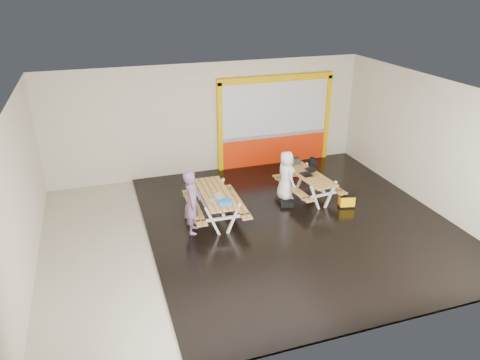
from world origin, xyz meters
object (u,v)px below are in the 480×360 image
object	(u,v)px
laptop_left	(216,199)
laptop_right	(308,173)
person_right	(286,175)
person_left	(192,202)
blue_pouch	(225,202)
dark_case	(287,203)
picnic_table_left	(215,199)
toolbox	(294,161)
fluke_bag	(347,201)
backpack	(312,164)
picnic_table_right	(309,180)

from	to	relation	value
laptop_left	laptop_right	distance (m)	3.00
person_right	laptop_left	world-z (taller)	person_right
person_left	blue_pouch	distance (m)	0.80
person_right	person_left	bearing A→B (deg)	99.52
laptop_left	dark_case	size ratio (longest dim) A/B	1.13
laptop_left	picnic_table_left	bearing A→B (deg)	78.35
person_left	blue_pouch	xyz separation A→B (m)	(0.76, -0.25, 0.01)
toolbox	fluke_bag	xyz separation A→B (m)	(0.83, -1.69, -0.62)
blue_pouch	toolbox	distance (m)	3.30
dark_case	fluke_bag	xyz separation A→B (m)	(1.53, -0.56, 0.11)
person_left	laptop_left	world-z (taller)	person_left
laptop_right	fluke_bag	bearing A→B (deg)	-46.68
person_left	dark_case	xyz separation A→B (m)	(2.75, 0.53, -0.73)
person_right	blue_pouch	size ratio (longest dim) A/B	4.48
laptop_right	dark_case	bearing A→B (deg)	-158.94
laptop_left	toolbox	distance (m)	3.31
laptop_right	backpack	size ratio (longest dim) A/B	1.08
blue_pouch	person_left	bearing A→B (deg)	161.59
fluke_bag	person_right	bearing A→B (deg)	147.88
picnic_table_right	person_right	bearing A→B (deg)	174.89
person_right	toolbox	world-z (taller)	person_right
picnic_table_left	laptop_left	xyz separation A→B (m)	(-0.09, -0.44, 0.24)
backpack	dark_case	xyz separation A→B (m)	(-1.26, -1.08, -0.59)
toolbox	person_right	bearing A→B (deg)	-127.39
dark_case	laptop_right	bearing A→B (deg)	21.06
blue_pouch	backpack	world-z (taller)	backpack
backpack	toolbox	bearing A→B (deg)	174.37
blue_pouch	toolbox	xyz separation A→B (m)	(2.69, 1.92, -0.00)
picnic_table_left	dark_case	xyz separation A→B (m)	(2.06, 0.12, -0.50)
picnic_table_right	laptop_left	bearing A→B (deg)	-163.87
fluke_bag	laptop_left	bearing A→B (deg)	-179.95
person_right	laptop_left	size ratio (longest dim) A/B	3.52
picnic_table_left	dark_case	world-z (taller)	picnic_table_left
picnic_table_left	toolbox	distance (m)	3.04
blue_pouch	picnic_table_right	bearing A→B (deg)	21.15
picnic_table_left	blue_pouch	distance (m)	0.71
person_left	laptop_left	distance (m)	0.60
picnic_table_left	person_right	distance (m)	2.21
fluke_bag	person_left	bearing A→B (deg)	179.63
laptop_left	fluke_bag	distance (m)	3.73
person_right	laptop_right	distance (m)	0.64
person_right	picnic_table_right	bearing A→B (deg)	-102.68
toolbox	backpack	world-z (taller)	toolbox
picnic_table_right	person_right	size ratio (longest dim) A/B	1.46
laptop_left	toolbox	size ratio (longest dim) A/B	1.08
person_left	person_right	bearing A→B (deg)	-57.02
laptop_right	blue_pouch	distance (m)	2.92
laptop_left	person_right	bearing A→B (deg)	21.97
picnic_table_right	laptop_right	size ratio (longest dim) A/B	4.66
backpack	laptop_left	bearing A→B (deg)	-154.31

